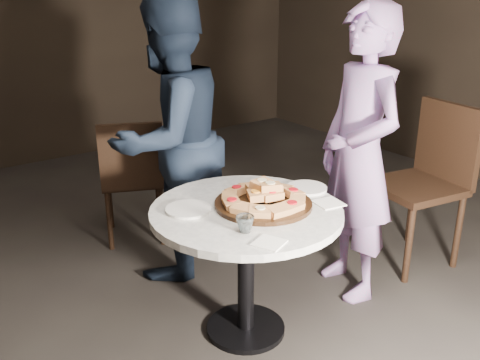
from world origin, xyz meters
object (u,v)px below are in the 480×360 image
(focaccia_pile, at_px, (264,195))
(diner_navy, at_px, (170,141))
(chair_right, at_px, (429,173))
(water_glass, at_px, (245,224))
(serving_board, at_px, (263,204))
(chair_far, at_px, (132,173))
(table, at_px, (246,233))
(diner_teal, at_px, (359,156))

(focaccia_pile, bearing_deg, diner_navy, 93.54)
(chair_right, bearing_deg, focaccia_pile, -80.97)
(focaccia_pile, bearing_deg, water_glass, -144.39)
(water_glass, bearing_deg, chair_right, 6.02)
(serving_board, height_order, water_glass, water_glass)
(chair_right, bearing_deg, chair_far, -123.40)
(serving_board, bearing_deg, diner_navy, 93.26)
(focaccia_pile, relative_size, water_glass, 5.32)
(focaccia_pile, height_order, chair_right, chair_right)
(table, relative_size, focaccia_pile, 2.37)
(table, bearing_deg, serving_board, -15.34)
(table, bearing_deg, diner_teal, -1.27)
(table, distance_m, chair_far, 1.27)
(water_glass, bearing_deg, table, 51.97)
(chair_far, relative_size, chair_right, 0.86)
(water_glass, relative_size, chair_right, 0.08)
(focaccia_pile, height_order, diner_navy, diner_navy)
(table, height_order, water_glass, water_glass)
(table, height_order, focaccia_pile, focaccia_pile)
(table, xyz_separation_m, chair_far, (0.00, 1.27, -0.06))
(diner_navy, distance_m, diner_teal, 1.08)
(diner_teal, bearing_deg, serving_board, -74.02)
(table, xyz_separation_m, serving_board, (0.09, -0.02, 0.14))
(chair_far, height_order, diner_teal, diner_teal)
(chair_right, bearing_deg, serving_board, -80.98)
(focaccia_pile, distance_m, chair_far, 1.32)
(serving_board, height_order, diner_teal, diner_teal)
(focaccia_pile, bearing_deg, table, 165.28)
(focaccia_pile, relative_size, chair_far, 0.49)
(water_glass, height_order, diner_teal, diner_teal)
(serving_board, relative_size, diner_teal, 0.29)
(serving_board, distance_m, chair_far, 1.31)
(serving_board, height_order, diner_navy, diner_navy)
(chair_right, distance_m, diner_navy, 1.62)
(table, height_order, chair_far, chair_far)
(focaccia_pile, xyz_separation_m, chair_right, (1.32, -0.01, -0.16))
(diner_teal, bearing_deg, focaccia_pile, -74.01)
(diner_navy, relative_size, diner_teal, 1.02)
(table, height_order, diner_navy, diner_navy)
(chair_far, xyz_separation_m, chair_right, (1.40, -1.30, 0.08))
(chair_right, xyz_separation_m, diner_teal, (-0.65, 0.02, 0.23))
(water_glass, distance_m, diner_navy, 1.02)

